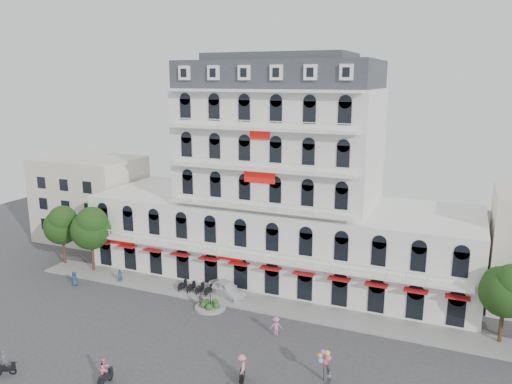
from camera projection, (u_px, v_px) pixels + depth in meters
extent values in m
plane|color=#38383A|center=(209.00, 342.00, 44.66)|extent=(120.00, 120.00, 0.00)
cube|color=gray|center=(249.00, 301.00, 52.73)|extent=(53.00, 4.00, 0.16)
cube|color=silver|center=(279.00, 237.00, 59.83)|extent=(45.00, 14.00, 9.00)
cube|color=silver|center=(280.00, 146.00, 57.39)|extent=(22.00, 12.00, 13.00)
cube|color=#2D3035|center=(281.00, 74.00, 55.61)|extent=(21.56, 11.76, 3.00)
cube|color=#2D3035|center=(281.00, 57.00, 55.19)|extent=(15.84, 8.64, 0.80)
cube|color=#B31617|center=(254.00, 266.00, 53.32)|extent=(40.50, 1.00, 0.15)
cube|color=red|center=(259.00, 176.00, 52.45)|extent=(3.50, 0.10, 1.40)
cube|color=beige|center=(91.00, 198.00, 72.67)|extent=(14.00, 10.00, 12.00)
cylinder|color=gray|center=(210.00, 307.00, 51.17)|extent=(3.20, 3.20, 0.24)
cylinder|color=black|center=(210.00, 300.00, 50.99)|extent=(0.08, 0.08, 1.40)
sphere|color=#204A18|center=(216.00, 306.00, 50.83)|extent=(0.70, 0.70, 0.70)
sphere|color=#204A18|center=(215.00, 302.00, 51.60)|extent=(0.70, 0.70, 0.70)
sphere|color=#204A18|center=(207.00, 302.00, 51.68)|extent=(0.70, 0.70, 0.70)
sphere|color=#204A18|center=(204.00, 305.00, 50.95)|extent=(0.70, 0.70, 0.70)
sphere|color=#204A18|center=(209.00, 308.00, 50.41)|extent=(0.70, 0.70, 0.70)
cylinder|color=#382314|center=(64.00, 251.00, 63.12)|extent=(0.36, 0.36, 3.52)
sphere|color=#133410|center=(62.00, 227.00, 62.40)|extent=(4.48, 4.48, 4.48)
sphere|color=#133410|center=(63.00, 220.00, 61.71)|extent=(3.52, 3.52, 3.52)
sphere|color=#133410|center=(61.00, 221.00, 62.68)|extent=(3.20, 3.20, 3.20)
cylinder|color=#382314|center=(93.00, 257.00, 60.75)|extent=(0.36, 0.36, 3.74)
sphere|color=#133410|center=(91.00, 230.00, 59.99)|extent=(4.76, 4.76, 4.76)
sphere|color=#133410|center=(92.00, 222.00, 59.29)|extent=(3.74, 3.74, 3.74)
sphere|color=#133410|center=(89.00, 223.00, 60.26)|extent=(3.40, 3.40, 3.40)
cylinder|color=#382314|center=(501.00, 325.00, 44.16)|extent=(0.36, 0.36, 3.43)
sphere|color=#133410|center=(505.00, 293.00, 43.47)|extent=(4.37, 4.37, 4.37)
sphere|color=#133410|center=(501.00, 284.00, 43.75)|extent=(3.12, 3.12, 3.12)
imported|color=white|center=(227.00, 288.00, 54.09)|extent=(5.17, 3.72, 1.64)
cube|color=black|center=(5.00, 369.00, 39.60)|extent=(1.45, 1.11, 0.35)
torus|color=black|center=(13.00, 371.00, 39.75)|extent=(0.57, 0.43, 0.60)
imported|color=#505157|center=(4.00, 361.00, 39.44)|extent=(0.72, 0.66, 1.65)
cube|color=black|center=(105.00, 378.00, 38.40)|extent=(0.36, 1.50, 0.35)
torus|color=black|center=(110.00, 377.00, 38.96)|extent=(0.12, 0.60, 0.60)
imported|color=pink|center=(105.00, 369.00, 38.23)|extent=(0.67, 0.86, 1.76)
cube|color=black|center=(242.00, 376.00, 38.63)|extent=(0.83, 1.53, 0.35)
torus|color=black|center=(242.00, 383.00, 38.16)|extent=(0.31, 0.61, 0.60)
torus|color=black|center=(243.00, 375.00, 39.23)|extent=(0.31, 0.61, 0.60)
imported|color=#E0767F|center=(242.00, 366.00, 38.45)|extent=(1.07, 1.39, 1.89)
imported|color=navy|center=(74.00, 279.00, 56.69)|extent=(0.89, 0.65, 1.68)
imported|color=slate|center=(201.00, 300.00, 51.16)|extent=(1.02, 0.57, 1.64)
imported|color=#C86AA9|center=(276.00, 326.00, 45.67)|extent=(1.35, 1.12, 1.82)
imported|color=navy|center=(120.00, 276.00, 57.38)|extent=(0.68, 0.73, 1.67)
imported|color=slate|center=(328.00, 375.00, 38.44)|extent=(0.59, 0.75, 1.53)
cylinder|color=black|center=(324.00, 369.00, 38.81)|extent=(0.04, 0.04, 2.00)
sphere|color=#E54C99|center=(329.00, 358.00, 38.45)|extent=(0.44, 0.44, 0.44)
sphere|color=yellow|center=(327.00, 353.00, 38.74)|extent=(0.44, 0.44, 0.44)
sphere|color=#994CD8|center=(323.00, 352.00, 38.87)|extent=(0.44, 0.44, 0.44)
sphere|color=orange|center=(320.00, 356.00, 38.71)|extent=(0.44, 0.44, 0.44)
sphere|color=#4CB2E5|center=(321.00, 361.00, 38.42)|extent=(0.44, 0.44, 0.44)
sphere|color=#D8334C|center=(325.00, 362.00, 38.30)|extent=(0.44, 0.44, 0.44)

